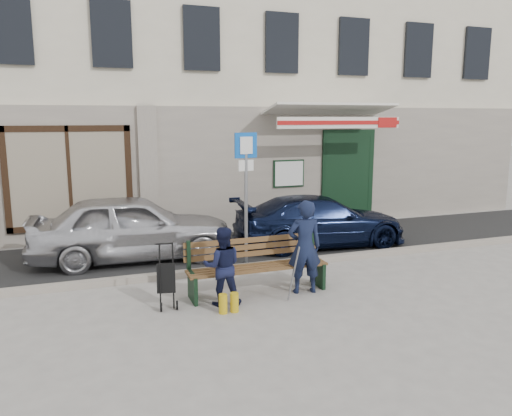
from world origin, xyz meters
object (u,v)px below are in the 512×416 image
man (304,247)px  stroller (166,279)px  woman (222,266)px  bench (255,267)px  car_silver (132,227)px  car_navy (320,221)px  parking_sign (246,178)px

man → stroller: bearing=5.3°
man → woman: (-1.45, -0.07, -0.17)m
bench → car_silver: bearing=121.8°
car_silver → stroller: car_silver is taller
car_silver → woman: car_silver is taller
bench → man: (0.80, -0.24, 0.34)m
car_navy → car_silver: bearing=90.4°
car_navy → man: size_ratio=2.52×
woman → stroller: (-0.85, 0.21, -0.19)m
parking_sign → car_silver: bearing=140.1°
man → woman: man is taller
bench → woman: 0.74m
car_silver → woman: (1.05, -3.06, -0.07)m
car_silver → car_navy: size_ratio=1.02×
parking_sign → woman: 2.49m
woman → car_navy: bearing=-124.9°
car_navy → stroller: bearing=126.8°
parking_sign → man: size_ratio=1.66×
car_navy → bench: bearing=138.9°
car_silver → car_navy: car_silver is taller
bench → stroller: 1.51m
car_navy → woman: bearing=135.5°
car_navy → man: bearing=152.0°
car_silver → man: 3.90m
car_silver → parking_sign: size_ratio=1.55×
car_navy → man: 3.24m
man → car_silver: bearing=-41.2°
car_silver → parking_sign: parking_sign is taller
car_silver → car_navy: bearing=-90.8°
car_silver → man: (2.50, -2.99, 0.10)m
parking_sign → woman: (-1.05, -1.95, -1.14)m
car_navy → man: (-1.70, -2.75, 0.21)m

